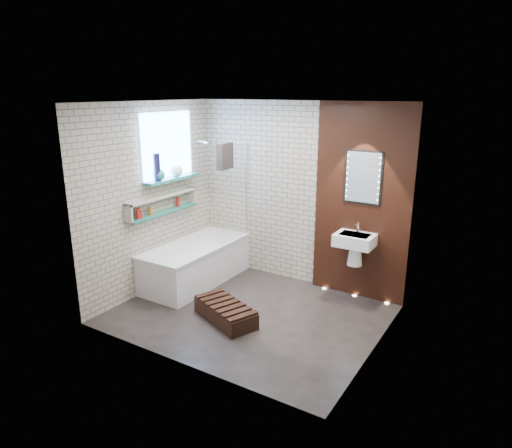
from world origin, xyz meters
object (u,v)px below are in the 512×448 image
Objects in this scene: bath_screen at (232,194)px; led_mirror at (363,177)px; washbasin at (355,244)px; walnut_step at (225,313)px; bathtub at (196,263)px.

led_mirror is at bearing 10.66° from bath_screen.
bath_screen is 2.00× the size of led_mirror.
washbasin is 0.83× the size of led_mirror.
walnut_step is at bearing -129.04° from washbasin.
led_mirror is at bearing 90.00° from washbasin.
led_mirror is at bearing 53.98° from walnut_step.
washbasin reaches higher than walnut_step.
bathtub is 1.24× the size of bath_screen.
washbasin is at bearing 16.01° from bathtub.
bathtub is at bearing -128.90° from bath_screen.
bathtub is 1.31m from walnut_step.
washbasin is 0.66× the size of walnut_step.
led_mirror is 0.80× the size of walnut_step.
washbasin is (2.17, 0.62, 0.50)m from bathtub.
washbasin is 0.88m from led_mirror.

